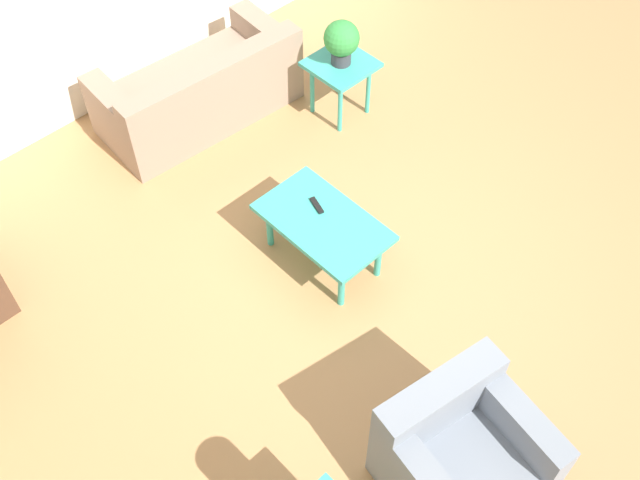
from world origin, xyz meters
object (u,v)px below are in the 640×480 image
at_px(sofa, 200,91).
at_px(coffee_table, 323,225).
at_px(armchair, 460,455).
at_px(potted_plant, 342,40).
at_px(side_table_plant, 341,71).

distance_m(sofa, coffee_table, 1.93).
relative_size(armchair, potted_plant, 2.39).
distance_m(sofa, potted_plant, 1.32).
relative_size(sofa, potted_plant, 4.45).
distance_m(sofa, side_table_plant, 1.23).
xyz_separation_m(coffee_table, side_table_plant, (1.10, -1.27, 0.06)).
relative_size(sofa, coffee_table, 1.84).
xyz_separation_m(side_table_plant, potted_plant, (0.00, 0.00, 0.31)).
height_order(armchair, potted_plant, potted_plant).
bearing_deg(side_table_plant, sofa, 49.15).
bearing_deg(coffee_table, side_table_plant, -49.17).
height_order(sofa, side_table_plant, sofa).
height_order(coffee_table, side_table_plant, side_table_plant).
height_order(sofa, potted_plant, potted_plant).
bearing_deg(armchair, side_table_plant, 66.78).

